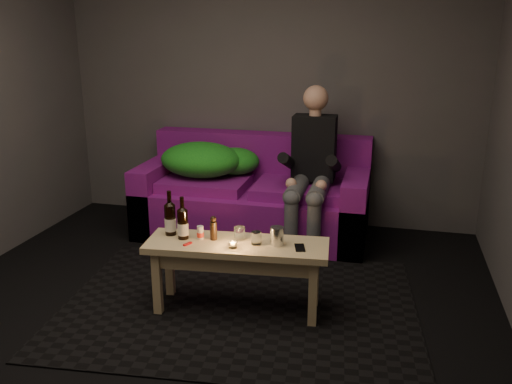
% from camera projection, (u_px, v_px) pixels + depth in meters
% --- Properties ---
extents(floor, '(4.50, 4.50, 0.00)m').
position_uv_depth(floor, '(190.00, 332.00, 3.45)').
color(floor, black).
rests_on(floor, ground).
extents(room, '(4.50, 4.50, 4.50)m').
position_uv_depth(room, '(207.00, 64.00, 3.41)').
color(room, silver).
rests_on(room, ground).
extents(rug, '(2.57, 1.98, 0.01)m').
position_uv_depth(rug, '(240.00, 305.00, 3.77)').
color(rug, black).
rests_on(rug, floor).
extents(sofa, '(2.08, 0.94, 0.90)m').
position_uv_depth(sofa, '(254.00, 199.00, 5.06)').
color(sofa, '#831181').
rests_on(sofa, floor).
extents(green_blanket, '(0.92, 0.62, 0.31)m').
position_uv_depth(green_blanket, '(207.00, 160.00, 5.05)').
color(green_blanket, '#167921').
rests_on(green_blanket, sofa).
extents(person, '(0.37, 0.86, 1.39)m').
position_uv_depth(person, '(311.00, 166.00, 4.66)').
color(person, black).
rests_on(person, sofa).
extents(coffee_table, '(1.24, 0.49, 0.50)m').
position_uv_depth(coffee_table, '(237.00, 255.00, 3.61)').
color(coffee_table, tan).
rests_on(coffee_table, rug).
extents(beer_bottle_a, '(0.08, 0.08, 0.31)m').
position_uv_depth(beer_bottle_a, '(170.00, 219.00, 3.70)').
color(beer_bottle_a, black).
rests_on(beer_bottle_a, coffee_table).
extents(beer_bottle_b, '(0.07, 0.07, 0.29)m').
position_uv_depth(beer_bottle_b, '(183.00, 223.00, 3.63)').
color(beer_bottle_b, black).
rests_on(beer_bottle_b, coffee_table).
extents(salt_shaker, '(0.05, 0.05, 0.09)m').
position_uv_depth(salt_shaker, '(200.00, 233.00, 3.63)').
color(salt_shaker, silver).
rests_on(salt_shaker, coffee_table).
extents(pepper_mill, '(0.05, 0.05, 0.13)m').
position_uv_depth(pepper_mill, '(214.00, 231.00, 3.62)').
color(pepper_mill, black).
rests_on(pepper_mill, coffee_table).
extents(tumbler_back, '(0.09, 0.09, 0.09)m').
position_uv_depth(tumbler_back, '(240.00, 233.00, 3.63)').
color(tumbler_back, white).
rests_on(tumbler_back, coffee_table).
extents(tealight, '(0.05, 0.05, 0.04)m').
position_uv_depth(tealight, '(233.00, 245.00, 3.50)').
color(tealight, white).
rests_on(tealight, coffee_table).
extents(tumbler_front, '(0.09, 0.09, 0.08)m').
position_uv_depth(tumbler_front, '(256.00, 238.00, 3.55)').
color(tumbler_front, white).
rests_on(tumbler_front, coffee_table).
extents(steel_cup, '(0.10, 0.10, 0.12)m').
position_uv_depth(steel_cup, '(277.00, 236.00, 3.53)').
color(steel_cup, '#BABCC2').
rests_on(steel_cup, coffee_table).
extents(smartphone, '(0.09, 0.14, 0.01)m').
position_uv_depth(smartphone, '(300.00, 248.00, 3.49)').
color(smartphone, black).
rests_on(smartphone, coffee_table).
extents(red_lighter, '(0.05, 0.07, 0.01)m').
position_uv_depth(red_lighter, '(188.00, 244.00, 3.55)').
color(red_lighter, '#B80B0E').
rests_on(red_lighter, coffee_table).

